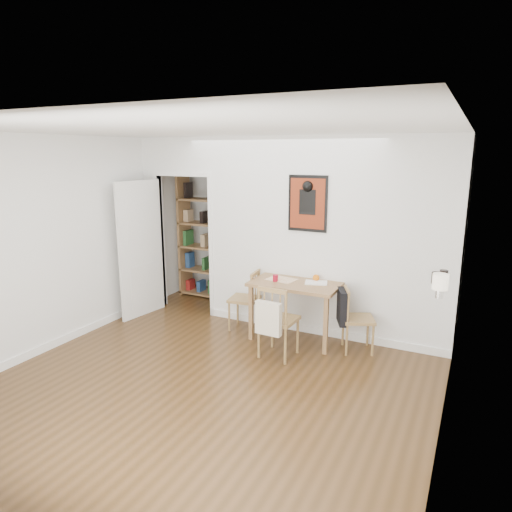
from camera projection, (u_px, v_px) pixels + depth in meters
The scene contains 15 objects.
ground at pixel (231, 366), 5.21m from camera, with size 5.20×5.20×0.00m, color #4F3319.
room_shell at pixel (286, 236), 6.05m from camera, with size 5.20×5.20×5.20m.
dining_table at pixel (296, 289), 5.86m from camera, with size 1.13×0.72×0.77m.
chair_left at pixel (244, 300), 6.25m from camera, with size 0.47×0.47×0.83m.
chair_right at pixel (357, 319), 5.54m from camera, with size 0.56×0.53×0.80m.
chair_front at pixel (278, 320), 5.38m from camera, with size 0.47×0.53×0.89m.
bookshelf at pixel (205, 236), 7.57m from camera, with size 0.88×0.35×2.10m.
fireplace at pixel (439, 342), 4.36m from camera, with size 0.45×1.25×1.16m.
red_glass at pixel (275, 278), 5.85m from camera, with size 0.07×0.07×0.09m, color maroon.
orange_fruit at pixel (316, 278), 5.87m from camera, with size 0.09×0.09×0.09m, color orange.
placemat at pixel (282, 279), 5.95m from camera, with size 0.36×0.27×0.00m, color beige.
notebook at pixel (316, 283), 5.78m from camera, with size 0.28×0.20×0.01m, color white.
mantel_lamp at pixel (440, 283), 3.92m from camera, with size 0.13×0.13×0.21m.
ceramic_jar_a at pixel (436, 278), 4.36m from camera, with size 0.09×0.09×0.11m, color black.
ceramic_jar_b at pixel (444, 275), 4.48m from camera, with size 0.08×0.08×0.10m, color black.
Camera 1 is at (2.38, -4.17, 2.39)m, focal length 32.00 mm.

